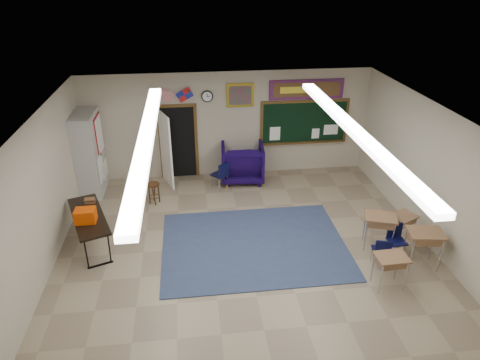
{
  "coord_description": "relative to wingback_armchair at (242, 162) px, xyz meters",
  "views": [
    {
      "loc": [
        -1.06,
        -6.86,
        5.55
      ],
      "look_at": [
        -0.02,
        1.5,
        1.27
      ],
      "focal_mm": 32.0,
      "sensor_mm": 36.0,
      "label": 1
    }
  ],
  "objects": [
    {
      "name": "floor",
      "position": [
        -0.36,
        -4.04,
        -0.54
      ],
      "size": [
        9.0,
        9.0,
        0.0
      ],
      "primitive_type": "plane",
      "color": "gray",
      "rests_on": "ground"
    },
    {
      "name": "back_wall",
      "position": [
        -0.36,
        0.46,
        0.96
      ],
      "size": [
        8.0,
        0.04,
        3.0
      ],
      "primitive_type": "cube",
      "color": "#AAA08A",
      "rests_on": "floor"
    },
    {
      "name": "left_wall",
      "position": [
        -4.36,
        -4.04,
        0.96
      ],
      "size": [
        0.04,
        9.0,
        3.0
      ],
      "primitive_type": "cube",
      "color": "#AAA08A",
      "rests_on": "floor"
    },
    {
      "name": "right_wall",
      "position": [
        3.64,
        -4.04,
        0.96
      ],
      "size": [
        0.04,
        9.0,
        3.0
      ],
      "primitive_type": "cube",
      "color": "#AAA08A",
      "rests_on": "floor"
    },
    {
      "name": "ceiling",
      "position": [
        -0.36,
        -4.04,
        2.46
      ],
      "size": [
        8.0,
        9.0,
        0.04
      ],
      "primitive_type": "cube",
      "color": "silver",
      "rests_on": "back_wall"
    },
    {
      "name": "area_rug",
      "position": [
        -0.16,
        -3.24,
        -0.53
      ],
      "size": [
        4.0,
        3.0,
        0.02
      ],
      "primitive_type": "cube",
      "color": "#313F5D",
      "rests_on": "floor"
    },
    {
      "name": "fluorescent_strips",
      "position": [
        -0.36,
        -4.04,
        2.4
      ],
      "size": [
        3.86,
        6.0,
        0.1
      ],
      "primitive_type": null,
      "color": "white",
      "rests_on": "ceiling"
    },
    {
      "name": "doorway",
      "position": [
        -1.86,
        0.31,
        0.51
      ],
      "size": [
        1.1,
        0.89,
        2.16
      ],
      "color": "black",
      "rests_on": "back_wall"
    },
    {
      "name": "chalkboard",
      "position": [
        1.84,
        0.42,
        0.92
      ],
      "size": [
        2.55,
        0.14,
        1.3
      ],
      "color": "brown",
      "rests_on": "back_wall"
    },
    {
      "name": "bulletin_board",
      "position": [
        1.84,
        0.42,
        1.91
      ],
      "size": [
        2.1,
        0.05,
        0.55
      ],
      "color": "#A70E14",
      "rests_on": "back_wall"
    },
    {
      "name": "framed_art_print",
      "position": [
        -0.01,
        0.42,
        1.81
      ],
      "size": [
        0.75,
        0.05,
        0.65
      ],
      "color": "#AF9422",
      "rests_on": "back_wall"
    },
    {
      "name": "wall_clock",
      "position": [
        -0.91,
        0.42,
        1.81
      ],
      "size": [
        0.32,
        0.05,
        0.32
      ],
      "color": "black",
      "rests_on": "back_wall"
    },
    {
      "name": "wall_flags",
      "position": [
        -1.76,
        0.4,
        1.94
      ],
      "size": [
        1.16,
        0.06,
        0.7
      ],
      "primitive_type": null,
      "color": "red",
      "rests_on": "back_wall"
    },
    {
      "name": "storage_cabinet",
      "position": [
        -4.07,
        -0.19,
        0.55
      ],
      "size": [
        0.59,
        1.25,
        2.2
      ],
      "color": "#B1B1AC",
      "rests_on": "floor"
    },
    {
      "name": "wingback_armchair",
      "position": [
        0.0,
        0.0,
        0.0
      ],
      "size": [
        1.26,
        1.29,
        1.09
      ],
      "primitive_type": "imported",
      "rotation": [
        0.0,
        0.0,
        3.06
      ],
      "color": "#100532",
      "rests_on": "floor"
    },
    {
      "name": "student_chair_reading",
      "position": [
        -0.69,
        -0.47,
        -0.15
      ],
      "size": [
        0.56,
        0.56,
        0.8
      ],
      "primitive_type": null,
      "rotation": [
        0.0,
        0.0,
        3.83
      ],
      "color": "black",
      "rests_on": "floor"
    },
    {
      "name": "student_chair_desk_a",
      "position": [
        2.27,
        -4.28,
        -0.18
      ],
      "size": [
        0.44,
        0.44,
        0.72
      ],
      "primitive_type": null,
      "rotation": [
        0.0,
        0.0,
        2.89
      ],
      "color": "black",
      "rests_on": "floor"
    },
    {
      "name": "student_chair_desk_b",
      "position": [
        2.74,
        -3.99,
        -0.19
      ],
      "size": [
        0.38,
        0.38,
        0.72
      ],
      "primitive_type": null,
      "rotation": [
        0.0,
        0.0,
        0.06
      ],
      "color": "black",
      "rests_on": "floor"
    },
    {
      "name": "student_desk_front_left",
      "position": [
        2.49,
        -3.64,
        -0.1
      ],
      "size": [
        0.78,
        0.68,
        0.79
      ],
      "rotation": [
        0.0,
        0.0,
        -0.32
      ],
      "color": "#8A6240",
      "rests_on": "floor"
    },
    {
      "name": "student_desk_front_right",
      "position": [
        3.08,
        -3.5,
        -0.17
      ],
      "size": [
        0.69,
        0.62,
        0.67
      ],
      "rotation": [
        0.0,
        0.0,
        0.46
      ],
      "color": "#8A6240",
      "rests_on": "floor"
    },
    {
      "name": "student_desk_back_left",
      "position": [
        2.17,
        -4.88,
        -0.15
      ],
      "size": [
        0.6,
        0.46,
        0.7
      ],
      "rotation": [
        0.0,
        0.0,
        0.03
      ],
      "color": "#8A6240",
      "rests_on": "floor"
    },
    {
      "name": "student_desk_back_right",
      "position": [
        3.11,
        -4.35,
        -0.09
      ],
      "size": [
        0.75,
        0.6,
        0.82
      ],
      "rotation": [
        0.0,
        0.0,
        -0.15
      ],
      "color": "#8A6240",
      "rests_on": "floor"
    },
    {
      "name": "folding_table",
      "position": [
        -3.68,
        -2.8,
        -0.13
      ],
      "size": [
        1.2,
        1.95,
        1.05
      ],
      "rotation": [
        0.0,
        0.0,
        0.34
      ],
      "color": "black",
      "rests_on": "floor"
    },
    {
      "name": "wooden_stool",
      "position": [
        -2.43,
        -1.07,
        -0.25
      ],
      "size": [
        0.32,
        0.32,
        0.56
      ],
      "color": "#432814",
      "rests_on": "floor"
    }
  ]
}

